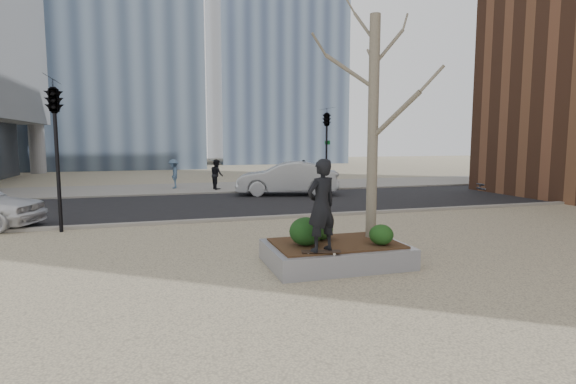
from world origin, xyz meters
name	(u,v)px	position (x,y,z in m)	size (l,w,h in m)	color
ground	(292,268)	(0.00, 0.00, 0.00)	(120.00, 120.00, 0.00)	#C0B28D
street	(223,204)	(0.00, 10.00, 0.01)	(60.00, 8.00, 0.02)	black
far_sidewalk	(205,188)	(0.00, 17.00, 0.01)	(60.00, 6.00, 0.02)	gray
planter	(336,254)	(1.00, 0.00, 0.23)	(3.00, 2.00, 0.45)	gray
planter_mulch	(336,243)	(1.00, 0.00, 0.47)	(2.70, 1.70, 0.04)	#382314
sycamore_tree	(374,92)	(2.00, 0.30, 3.79)	(2.80, 2.80, 6.60)	gray
shrub_left	(306,231)	(0.28, -0.09, 0.79)	(0.71, 0.71, 0.61)	#103412
shrub_middle	(321,229)	(0.77, 0.34, 0.73)	(0.56, 0.56, 0.48)	#133C17
shrub_right	(381,235)	(1.84, -0.50, 0.71)	(0.52, 0.52, 0.44)	#153812
skateboard	(321,253)	(0.37, -0.76, 0.49)	(0.78, 0.20, 0.07)	black
skateboarder	(321,205)	(0.37, -0.76, 1.44)	(0.67, 0.44, 1.84)	black
car_silver	(287,178)	(3.52, 12.34, 0.84)	(1.75, 5.01, 1.65)	#9FA2A7
car_third	(514,180)	(15.91, 10.80, 0.60)	(1.63, 4.01, 1.16)	slate
pedestrian_a	(217,174)	(0.51, 15.90, 0.85)	(0.80, 0.63, 1.65)	black
pedestrian_b	(174,174)	(-1.75, 17.06, 0.84)	(1.06, 0.61, 1.64)	#486382
pedestrian_c	(304,173)	(5.63, 15.99, 0.80)	(0.91, 0.38, 1.55)	black
traffic_light_near	(57,156)	(-5.50, 5.60, 2.25)	(0.60, 2.48, 4.50)	black
traffic_light_far	(327,149)	(6.50, 14.60, 2.25)	(0.60, 2.48, 4.50)	black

